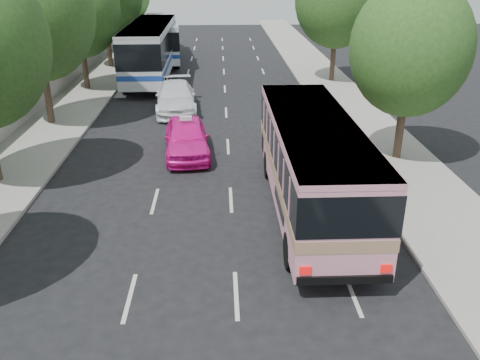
{
  "coord_description": "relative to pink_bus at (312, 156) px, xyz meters",
  "views": [
    {
      "loc": [
        0.64,
        -13.47,
        8.45
      ],
      "look_at": [
        1.28,
        2.21,
        1.6
      ],
      "focal_mm": 38.0,
      "sensor_mm": 36.0,
      "label": 1
    }
  ],
  "objects": [
    {
      "name": "tree_right_near",
      "position": [
        4.94,
        4.97,
        3.07
      ],
      "size": [
        5.1,
        5.1,
        7.95
      ],
      "color": "#38281E",
      "rests_on": "ground"
    },
    {
      "name": "sidewalk_right",
      "position": [
        4.66,
        17.03,
        -2.07
      ],
      "size": [
        4.0,
        90.0,
        0.12
      ],
      "primitive_type": "cube",
      "color": "#9E998E",
      "rests_on": "ground"
    },
    {
      "name": "tree_left_c",
      "position": [
        -12.46,
        10.97,
        4.0
      ],
      "size": [
        6.0,
        6.0,
        9.35
      ],
      "color": "#38281E",
      "rests_on": "ground"
    },
    {
      "name": "low_wall",
      "position": [
        -14.14,
        17.03,
        -1.23
      ],
      "size": [
        0.3,
        90.0,
        1.5
      ],
      "primitive_type": "cube",
      "color": "#9E998E",
      "rests_on": "sidewalk_left"
    },
    {
      "name": "tour_coach_front",
      "position": [
        -8.34,
        22.59,
        0.32
      ],
      "size": [
        3.05,
        13.59,
        4.06
      ],
      "rotation": [
        0.0,
        0.0,
        0.01
      ],
      "color": "silver",
      "rests_on": "ground"
    },
    {
      "name": "taxi_roof_sign",
      "position": [
        -4.77,
        5.97,
        -0.35
      ],
      "size": [
        0.56,
        0.23,
        0.18
      ],
      "primitive_type": "cube",
      "rotation": [
        0.0,
        0.0,
        0.09
      ],
      "color": "silver",
      "rests_on": "pink_taxi"
    },
    {
      "name": "sidewalk_left",
      "position": [
        -12.34,
        17.03,
        -2.05
      ],
      "size": [
        4.0,
        90.0,
        0.15
      ],
      "primitive_type": "cube",
      "color": "#9E998E",
      "rests_on": "ground"
    },
    {
      "name": "white_pickup",
      "position": [
        -5.84,
        13.49,
        -1.3
      ],
      "size": [
        2.8,
        5.91,
        1.67
      ],
      "primitive_type": "imported",
      "rotation": [
        0.0,
        0.0,
        0.08
      ],
      "color": "white",
      "rests_on": "ground"
    },
    {
      "name": "tree_left_d",
      "position": [
        -12.36,
        18.97,
        3.5
      ],
      "size": [
        5.52,
        5.52,
        8.6
      ],
      "color": "#38281E",
      "rests_on": "ground"
    },
    {
      "name": "pink_bus",
      "position": [
        0.0,
        0.0,
        0.0
      ],
      "size": [
        2.75,
        10.73,
        3.42
      ],
      "rotation": [
        0.0,
        0.0,
        0.0
      ],
      "color": "pink",
      "rests_on": "ground"
    },
    {
      "name": "ground",
      "position": [
        -3.84,
        -2.97,
        -2.13
      ],
      "size": [
        120.0,
        120.0,
        0.0
      ],
      "primitive_type": "plane",
      "color": "black",
      "rests_on": "ground"
    },
    {
      "name": "tour_coach_rear",
      "position": [
        -8.34,
        30.42,
        0.01
      ],
      "size": [
        4.07,
        12.13,
        3.56
      ],
      "rotation": [
        0.0,
        0.0,
        0.13
      ],
      "color": "white",
      "rests_on": "ground"
    },
    {
      "name": "pink_taxi",
      "position": [
        -4.77,
        5.97,
        -1.28
      ],
      "size": [
        2.44,
        5.12,
        1.69
      ],
      "primitive_type": "imported",
      "rotation": [
        0.0,
        0.0,
        0.09
      ],
      "color": "#F615A0",
      "rests_on": "ground"
    }
  ]
}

